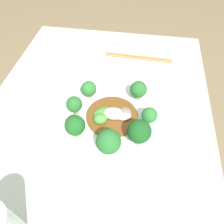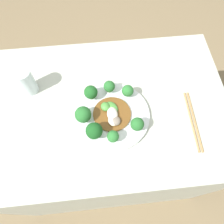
{
  "view_description": "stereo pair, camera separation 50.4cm",
  "coord_description": "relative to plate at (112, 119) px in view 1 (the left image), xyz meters",
  "views": [
    {
      "loc": [
        0.35,
        0.1,
        1.19
      ],
      "look_at": [
        -0.01,
        0.05,
        0.75
      ],
      "focal_mm": 35.0,
      "sensor_mm": 36.0,
      "label": 1
    },
    {
      "loc": [
        0.02,
        0.39,
        1.45
      ],
      "look_at": [
        -0.01,
        0.05,
        0.75
      ],
      "focal_mm": 35.0,
      "sensor_mm": 36.0,
      "label": 2
    }
  ],
  "objects": [
    {
      "name": "broccoli_east",
      "position": [
        0.1,
        0.01,
        0.04
      ],
      "size": [
        0.06,
        0.06,
        0.07
      ],
      "color": "#7AAD5B",
      "rests_on": "plate"
    },
    {
      "name": "broccoli_northwest",
      "position": [
        -0.08,
        0.06,
        0.04
      ],
      "size": [
        0.05,
        0.05,
        0.06
      ],
      "color": "#70A356",
      "rests_on": "plate"
    },
    {
      "name": "ground_plane",
      "position": [
        0.01,
        -0.05,
        -0.72
      ],
      "size": [
        8.0,
        8.0,
        0.0
      ],
      "primitive_type": "plane",
      "color": "#7F6B4C"
    },
    {
      "name": "stirfry_center",
      "position": [
        0.0,
        0.0,
        0.02
      ],
      "size": [
        0.14,
        0.14,
        0.03
      ],
      "color": "brown",
      "rests_on": "plate"
    },
    {
      "name": "plate",
      "position": [
        0.0,
        0.0,
        0.0
      ],
      "size": [
        0.27,
        0.27,
        0.02
      ],
      "color": "silver",
      "rests_on": "table"
    },
    {
      "name": "broccoli_south",
      "position": [
        -0.0,
        -0.1,
        0.04
      ],
      "size": [
        0.04,
        0.04,
        0.05
      ],
      "color": "#70A356",
      "rests_on": "plate"
    },
    {
      "name": "broccoli_north",
      "position": [
        0.01,
        0.1,
        0.04
      ],
      "size": [
        0.04,
        0.04,
        0.05
      ],
      "color": "#89B76B",
      "rests_on": "plate"
    },
    {
      "name": "broccoli_northeast",
      "position": [
        0.07,
        0.07,
        0.05
      ],
      "size": [
        0.06,
        0.06,
        0.07
      ],
      "color": "#70A356",
      "rests_on": "plate"
    },
    {
      "name": "broccoli_southwest",
      "position": [
        -0.07,
        -0.08,
        0.04
      ],
      "size": [
        0.04,
        0.04,
        0.05
      ],
      "color": "#70A356",
      "rests_on": "plate"
    },
    {
      "name": "table",
      "position": [
        0.01,
        -0.05,
        -0.37
      ],
      "size": [
        0.93,
        0.64,
        0.72
      ],
      "color": "#B7BCAD",
      "rests_on": "ground_plane"
    },
    {
      "name": "broccoli_southeast",
      "position": [
        0.07,
        -0.08,
        0.04
      ],
      "size": [
        0.05,
        0.05,
        0.06
      ],
      "color": "#70A356",
      "rests_on": "plate"
    },
    {
      "name": "chopsticks",
      "position": [
        -0.29,
        0.05,
        -0.0
      ],
      "size": [
        0.03,
        0.24,
        0.01
      ],
      "color": "#AD7F4C",
      "rests_on": "table"
    }
  ]
}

